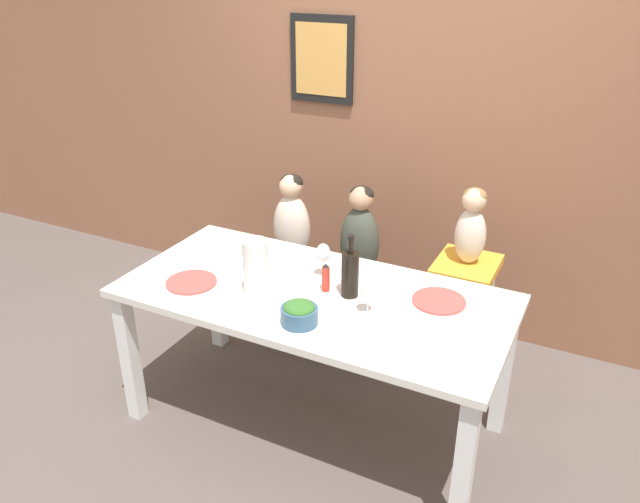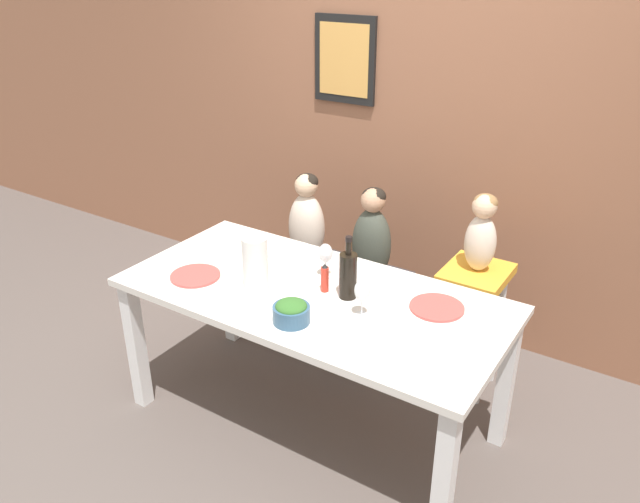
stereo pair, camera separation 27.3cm
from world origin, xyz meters
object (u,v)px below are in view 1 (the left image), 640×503
person_baby_right (472,224)px  wine_glass_far (323,254)px  chair_far_left (293,273)px  chair_right_highchair (464,289)px  dinner_plate_back_left (262,249)px  chair_far_center (358,288)px  wine_bottle (350,273)px  wine_glass_near (368,289)px  paper_towel_roll (256,267)px  dinner_plate_front_left (191,282)px  person_child_center (360,234)px  person_child_left (292,220)px  dinner_plate_back_right (439,301)px  salad_bowl_large (299,313)px

person_baby_right → wine_glass_far: size_ratio=2.36×
chair_far_left → chair_right_highchair: chair_right_highchair is taller
dinner_plate_back_left → chair_far_left: bearing=97.9°
chair_far_center → wine_bottle: (0.23, -0.65, 0.46)m
chair_far_left → wine_glass_near: 1.19m
chair_far_center → paper_towel_roll: 0.96m
chair_right_highchair → dinner_plate_front_left: 1.41m
person_child_center → wine_glass_far: (0.04, -0.54, 0.12)m
wine_bottle → wine_glass_near: size_ratio=1.75×
person_child_left → person_baby_right: size_ratio=1.35×
person_child_center → paper_towel_roll: bearing=-100.6°
chair_far_left → dinner_plate_back_right: bearing=-26.9°
wine_bottle → wine_glass_near: (0.13, -0.10, 0.00)m
wine_glass_far → chair_right_highchair: bearing=43.9°
chair_far_center → person_child_center: bearing=90.0°
wine_glass_near → wine_bottle: bearing=141.4°
salad_bowl_large → dinner_plate_front_left: bearing=172.8°
wine_glass_far → paper_towel_roll: bearing=-124.8°
person_child_left → wine_glass_near: bearing=-43.6°
person_child_center → wine_bottle: 0.70m
wine_glass_near → salad_bowl_large: (-0.22, -0.20, -0.07)m
person_baby_right → dinner_plate_back_left: (-0.98, -0.43, -0.17)m
salad_bowl_large → dinner_plate_back_right: bearing=42.5°
person_baby_right → wine_bottle: 0.75m
wine_bottle → wine_glass_far: (-0.19, 0.11, 0.00)m
chair_right_highchair → person_child_left: bearing=180.0°
salad_bowl_large → dinner_plate_back_right: 0.64m
chair_far_left → person_child_center: (0.43, 0.00, 0.34)m
dinner_plate_front_left → dinner_plate_back_left: size_ratio=1.00×
wine_glass_near → dinner_plate_front_left: bearing=-171.4°
person_baby_right → wine_bottle: size_ratio=1.35×
wine_bottle → dinner_plate_back_left: bearing=159.7°
chair_right_highchair → person_baby_right: size_ratio=1.75×
chair_right_highchair → paper_towel_roll: size_ratio=2.69×
chair_far_left → salad_bowl_large: (0.57, -0.96, 0.40)m
person_child_center → wine_glass_far: bearing=-85.6°
chair_far_center → person_child_center: (-0.00, 0.00, 0.34)m
chair_right_highchair → dinner_plate_back_right: size_ratio=2.96×
wine_glass_near → wine_glass_far: size_ratio=1.00×
person_baby_right → chair_right_highchair: bearing=-90.0°
chair_right_highchair → dinner_plate_back_right: bearing=-89.2°
paper_towel_roll → dinner_plate_front_left: size_ratio=1.10×
chair_right_highchair → dinner_plate_front_left: size_ratio=2.96×
chair_far_left → wine_glass_far: bearing=-48.8°
wine_glass_near → dinner_plate_front_left: size_ratio=0.72×
person_baby_right → wine_glass_near: person_baby_right is taller
person_baby_right → wine_glass_near: 0.80m
person_child_center → chair_far_left: bearing=-179.9°
paper_towel_roll → dinner_plate_back_right: (0.76, 0.29, -0.12)m
paper_towel_roll → wine_glass_near: paper_towel_roll is taller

